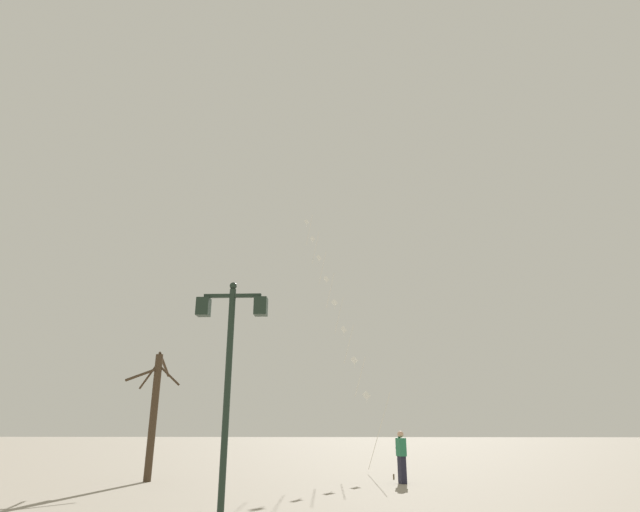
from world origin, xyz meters
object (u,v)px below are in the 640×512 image
kite_train (336,307)px  bare_tree (154,411)px  twin_lantern_lamp_post (230,350)px  kite_flyer (401,455)px

kite_train → bare_tree: size_ratio=3.25×
twin_lantern_lamp_post → kite_flyer: size_ratio=2.89×
twin_lantern_lamp_post → kite_flyer: (4.48, 8.15, -2.52)m
twin_lantern_lamp_post → kite_train: 15.95m
twin_lantern_lamp_post → bare_tree: twin_lantern_lamp_post is taller
twin_lantern_lamp_post → bare_tree: (-4.54, 8.42, -1.00)m
kite_flyer → twin_lantern_lamp_post: bearing=132.5°
kite_flyer → bare_tree: bare_tree is taller
kite_train → kite_flyer: size_ratio=8.72×
kite_train → kite_flyer: (2.29, -7.01, -6.94)m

